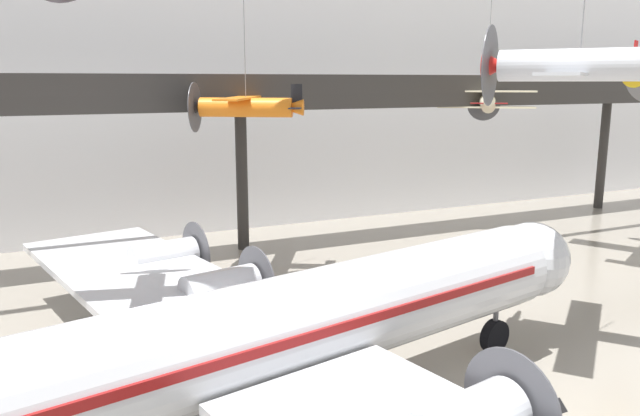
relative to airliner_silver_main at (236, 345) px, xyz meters
The scene contains 6 objects.
hangar_back_wall 29.47m from the airliner_silver_main, 75.92° to the left, with size 140.00×3.00×24.08m.
mezzanine_walkway 21.60m from the airliner_silver_main, 70.86° to the left, with size 110.00×3.20×10.54m.
airliner_silver_main is the anchor object (origin of this frame).
suspended_plane_cream_biplane 29.09m from the airliner_silver_main, 38.02° to the left, with size 5.64×5.22×11.38m.
suspended_plane_silver_racer 15.02m from the airliner_silver_main, ahead, with size 7.21×6.86×9.70m.
suspended_plane_orange_highwing 17.55m from the airliner_silver_main, 70.49° to the left, with size 6.10×6.82×11.30m.
Camera 1 is at (-11.33, -12.63, 10.20)m, focal length 35.00 mm.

